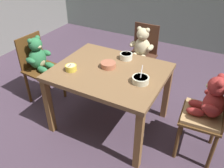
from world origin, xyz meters
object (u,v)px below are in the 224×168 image
porridge_bowl_terracotta_center (108,65)px  porridge_bowl_yellow_near_left (71,68)px  porridge_bowl_white_far_center (126,56)px  porridge_bowl_cream_near_right (140,80)px  teddy_chair_near_right (210,106)px  teddy_chair_near_left (39,60)px  dining_table (110,78)px  teddy_chair_far_center (141,49)px

porridge_bowl_terracotta_center → porridge_bowl_yellow_near_left: bearing=-141.6°
porridge_bowl_white_far_center → porridge_bowl_cream_near_right: size_ratio=0.81×
teddy_chair_near_right → porridge_bowl_terracotta_center: size_ratio=5.86×
teddy_chair_near_left → porridge_bowl_cream_near_right: teddy_chair_near_left is taller
dining_table → porridge_bowl_yellow_near_left: (-0.34, -0.19, 0.12)m
dining_table → porridge_bowl_yellow_near_left: porridge_bowl_yellow_near_left is taller
dining_table → porridge_bowl_white_far_center: bearing=82.1°
teddy_chair_near_left → teddy_chair_near_right: (1.98, 0.03, 0.01)m
teddy_chair_far_center → porridge_bowl_yellow_near_left: 1.14m
porridge_bowl_terracotta_center → porridge_bowl_yellow_near_left: (-0.30, -0.23, 0.00)m
teddy_chair_near_left → teddy_chair_far_center: 1.31m
teddy_chair_near_left → teddy_chair_near_right: teddy_chair_near_right is taller
teddy_chair_near_left → porridge_bowl_cream_near_right: 1.36m
teddy_chair_near_left → porridge_bowl_white_far_center: bearing=20.2°
teddy_chair_near_left → teddy_chair_near_right: bearing=5.8°
porridge_bowl_cream_near_right → porridge_bowl_yellow_near_left: porridge_bowl_cream_near_right is taller
teddy_chair_near_left → porridge_bowl_yellow_near_left: (0.65, -0.20, 0.17)m
teddy_chair_near_left → teddy_chair_far_center: size_ratio=1.00×
teddy_chair_near_right → porridge_bowl_cream_near_right: 0.66m
porridge_bowl_terracotta_center → porridge_bowl_white_far_center: porridge_bowl_white_far_center is taller
teddy_chair_near_right → porridge_bowl_white_far_center: 0.99m
porridge_bowl_terracotta_center → porridge_bowl_white_far_center: 0.26m
dining_table → porridge_bowl_yellow_near_left: bearing=-151.0°
porridge_bowl_terracotta_center → porridge_bowl_yellow_near_left: porridge_bowl_yellow_near_left is taller
dining_table → porridge_bowl_terracotta_center: 0.13m
porridge_bowl_cream_near_right → porridge_bowl_terracotta_center: bearing=164.5°
teddy_chair_near_left → porridge_bowl_terracotta_center: (0.95, 0.03, 0.16)m
teddy_chair_near_right → porridge_bowl_white_far_center: teddy_chair_near_right is taller
porridge_bowl_terracotta_center → porridge_bowl_cream_near_right: 0.41m
teddy_chair_near_left → porridge_bowl_terracotta_center: 0.96m
teddy_chair_near_right → porridge_bowl_terracotta_center: (-1.03, -0.00, 0.15)m
teddy_chair_far_center → porridge_bowl_terracotta_center: teddy_chair_far_center is taller
dining_table → porridge_bowl_terracotta_center: bearing=131.3°
teddy_chair_near_left → porridge_bowl_terracotta_center: teddy_chair_near_left is taller
teddy_chair_near_right → porridge_bowl_cream_near_right: size_ratio=5.44×
teddy_chair_near_left → porridge_bowl_cream_near_right: (1.35, -0.08, 0.17)m
teddy_chair_near_right → teddy_chair_far_center: teddy_chair_near_right is taller
teddy_chair_near_right → teddy_chair_near_left: bearing=-2.9°
teddy_chair_near_right → porridge_bowl_white_far_center: (-0.95, 0.25, 0.16)m
porridge_bowl_white_far_center → porridge_bowl_cream_near_right: 0.48m
dining_table → porridge_bowl_cream_near_right: bearing=-10.1°
dining_table → teddy_chair_far_center: size_ratio=1.29×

